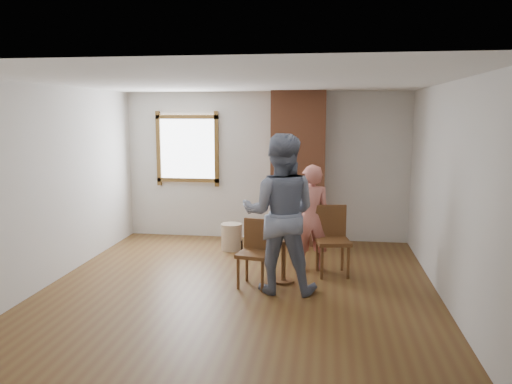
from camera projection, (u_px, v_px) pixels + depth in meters
ground at (238, 291)px, 6.33m from camera, size 5.50×5.50×0.00m
room_shell at (241, 145)px, 6.65m from camera, size 5.04×5.52×2.62m
brick_chimney at (298, 168)px, 8.49m from camera, size 0.90×0.50×2.60m
stoneware_crock at (232, 237)px, 8.21m from camera, size 0.40×0.40×0.44m
dark_pot at (238, 245)px, 8.23m from camera, size 0.17×0.17×0.16m
dining_chair_left at (256, 249)px, 6.49m from camera, size 0.47×0.47×0.86m
dining_chair_right at (332, 236)px, 6.96m from camera, size 0.52×0.52×0.95m
side_table at (284, 253)px, 6.60m from camera, size 0.40×0.40×0.60m
cake_plate at (284, 238)px, 6.57m from camera, size 0.18×0.18×0.01m
cake_slice at (284, 236)px, 6.56m from camera, size 0.08×0.07×0.06m
man at (280, 214)px, 6.20m from camera, size 0.97×0.76×1.99m
person_pink at (311, 218)px, 7.08m from camera, size 0.61×0.45×1.52m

